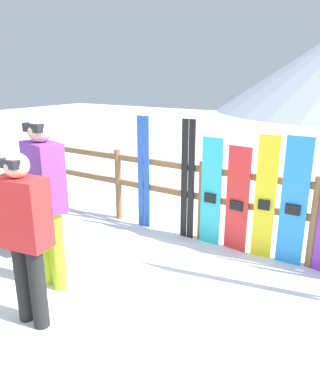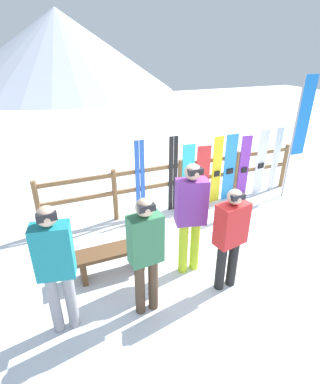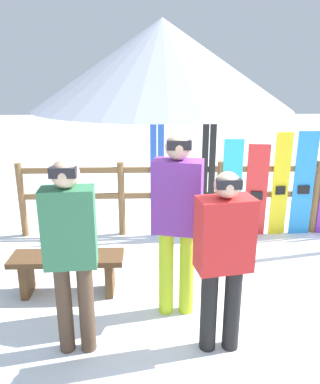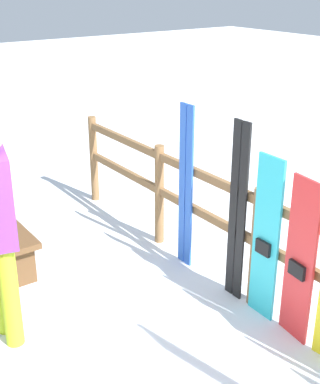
{
  "view_description": "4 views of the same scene",
  "coord_description": "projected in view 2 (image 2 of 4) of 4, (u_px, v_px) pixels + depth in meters",
  "views": [
    {
      "loc": [
        2.13,
        -2.33,
        2.2
      ],
      "look_at": [
        -0.19,
        1.26,
        0.85
      ],
      "focal_mm": 35.0,
      "sensor_mm": 36.0,
      "label": 1
    },
    {
      "loc": [
        -2.67,
        -3.3,
        3.24
      ],
      "look_at": [
        -0.82,
        1.17,
        0.89
      ],
      "focal_mm": 28.0,
      "sensor_mm": 36.0,
      "label": 2
    },
    {
      "loc": [
        -1.06,
        -3.22,
        2.3
      ],
      "look_at": [
        -0.92,
        0.99,
        0.98
      ],
      "focal_mm": 35.0,
      "sensor_mm": 36.0,
      "label": 3
    },
    {
      "loc": [
        2.86,
        -1.03,
        2.76
      ],
      "look_at": [
        -0.37,
        1.26,
        1.13
      ],
      "focal_mm": 50.0,
      "sensor_mm": 36.0,
      "label": 4
    }
  ],
  "objects": [
    {
      "name": "ski_pair_white",
      "position": [
        275.0,
        160.0,
        7.23
      ],
      "size": [
        0.2,
        0.02,
        1.58
      ],
      "color": "white",
      "rests_on": "ground"
    },
    {
      "name": "snowboard_white",
      "position": [
        261.0,
        162.0,
        7.08
      ],
      "size": [
        0.29,
        0.08,
        1.57
      ],
      "color": "white",
      "rests_on": "ground"
    },
    {
      "name": "mountain_backdrop",
      "position": [
        60.0,
        51.0,
        23.74
      ],
      "size": [
        18.0,
        18.0,
        6.0
      ],
      "color": "#B2BCD1",
      "rests_on": "ground"
    },
    {
      "name": "ground_plane",
      "position": [
        231.0,
        259.0,
        5.08
      ],
      "size": [
        40.0,
        40.0,
        0.0
      ],
      "primitive_type": "plane",
      "color": "white"
    },
    {
      "name": "snowboard_cyan",
      "position": [
        188.0,
        177.0,
        6.44
      ],
      "size": [
        0.28,
        0.06,
        1.44
      ],
      "color": "#2DBFCC",
      "rests_on": "ground"
    },
    {
      "name": "snowboard_red",
      "position": [
        203.0,
        176.0,
        6.59
      ],
      "size": [
        0.31,
        0.09,
        1.37
      ],
      "color": "red",
      "rests_on": "ground"
    },
    {
      "name": "ski_pair_black",
      "position": [
        173.0,
        175.0,
        6.28
      ],
      "size": [
        0.19,
        0.02,
        1.65
      ],
      "color": "black",
      "rests_on": "ground"
    },
    {
      "name": "fence",
      "position": [
        180.0,
        179.0,
        6.46
      ],
      "size": [
        5.9,
        0.1,
        1.11
      ],
      "color": "brown",
      "rests_on": "ground"
    },
    {
      "name": "snowboard_purple",
      "position": [
        244.0,
        167.0,
        6.94
      ],
      "size": [
        0.25,
        0.09,
        1.48
      ],
      "color": "purple",
      "rests_on": "ground"
    },
    {
      "name": "person_plaid_green",
      "position": [
        146.0,
        250.0,
        3.68
      ],
      "size": [
        0.43,
        0.26,
        1.7
      ],
      "color": "#4C3828",
      "rests_on": "ground"
    },
    {
      "name": "rental_flag",
      "position": [
        300.0,
        125.0,
        6.55
      ],
      "size": [
        0.4,
        0.04,
        2.75
      ],
      "color": "#99999E",
      "rests_on": "ground"
    },
    {
      "name": "bench",
      "position": [
        112.0,
        256.0,
        4.62
      ],
      "size": [
        1.2,
        0.36,
        0.45
      ],
      "color": "brown",
      "rests_on": "ground"
    },
    {
      "name": "person_teal",
      "position": [
        55.0,
        263.0,
        3.4
      ],
      "size": [
        0.46,
        0.31,
        1.76
      ],
      "color": "gray",
      "rests_on": "ground"
    },
    {
      "name": "person_red",
      "position": [
        230.0,
        234.0,
        4.12
      ],
      "size": [
        0.48,
        0.32,
        1.6
      ],
      "color": "black",
      "rests_on": "ground"
    },
    {
      "name": "person_purple",
      "position": [
        191.0,
        212.0,
        4.39
      ],
      "size": [
        0.5,
        0.35,
        1.81
      ],
      "color": "#B7D826",
      "rests_on": "ground"
    },
    {
      "name": "ski_pair_blue",
      "position": [
        140.0,
        180.0,
        6.03
      ],
      "size": [
        0.2,
        0.02,
        1.65
      ],
      "color": "blue",
      "rests_on": "ground"
    },
    {
      "name": "snowboard_yellow",
      "position": [
        217.0,
        170.0,
        6.67
      ],
      "size": [
        0.25,
        0.08,
        1.54
      ],
      "color": "yellow",
      "rests_on": "ground"
    },
    {
      "name": "snowboard_blue",
      "position": [
        230.0,
        168.0,
        6.79
      ],
      "size": [
        0.3,
        0.06,
        1.55
      ],
      "color": "#288CE0",
      "rests_on": "ground"
    }
  ]
}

